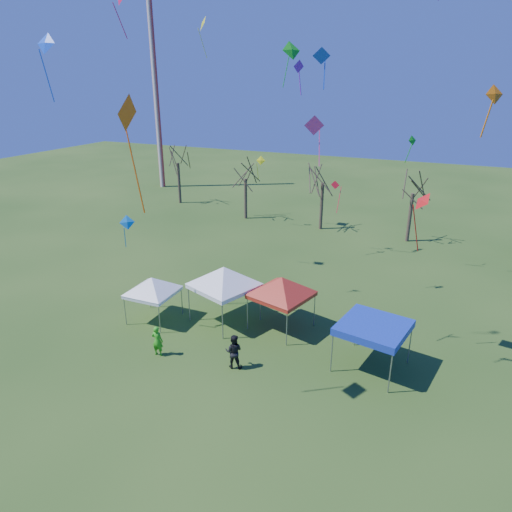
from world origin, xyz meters
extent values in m
plane|color=#264616|center=(0.00, 0.00, 0.00)|extent=(140.00, 140.00, 0.00)
cylinder|color=silver|center=(-28.00, 34.00, 12.50)|extent=(0.70, 0.70, 25.00)
cylinder|color=#3D2D21|center=(-20.85, 27.38, 2.39)|extent=(0.32, 0.32, 4.78)
cylinder|color=#3D2D21|center=(-10.77, 24.65, 2.14)|extent=(0.32, 0.32, 4.28)
cylinder|color=#3D2D21|center=(-2.37, 24.38, 2.32)|extent=(0.32, 0.32, 4.64)
cylinder|color=#3D2D21|center=(6.03, 24.04, 2.24)|extent=(0.32, 0.32, 4.49)
cylinder|color=gray|center=(-7.66, 1.01, 0.88)|extent=(0.05, 0.05, 1.76)
cylinder|color=gray|center=(-7.70, 3.48, 0.88)|extent=(0.05, 0.05, 1.76)
cylinder|color=gray|center=(-5.20, 1.05, 0.88)|extent=(0.05, 0.05, 1.76)
cylinder|color=gray|center=(-5.24, 3.52, 0.88)|extent=(0.05, 0.05, 1.76)
cube|color=white|center=(-6.45, 2.27, 1.87)|extent=(2.69, 2.69, 0.21)
pyramid|color=white|center=(-6.45, 2.27, 2.85)|extent=(3.73, 3.73, 0.88)
cylinder|color=gray|center=(-4.42, 3.08, 1.11)|extent=(0.07, 0.07, 2.21)
cylinder|color=gray|center=(-3.34, 5.97, 1.11)|extent=(0.07, 0.07, 2.21)
cylinder|color=gray|center=(-1.52, 1.99, 1.11)|extent=(0.07, 0.07, 2.21)
cylinder|color=gray|center=(-0.44, 4.89, 1.11)|extent=(0.07, 0.07, 2.21)
cube|color=white|center=(-2.43, 3.98, 2.34)|extent=(4.27, 4.27, 0.27)
pyramid|color=white|center=(-2.43, 3.98, 3.58)|extent=(4.39, 4.39, 1.11)
cylinder|color=gray|center=(-0.69, 3.56, 1.02)|extent=(0.06, 0.06, 2.04)
cylinder|color=gray|center=(0.05, 6.32, 1.02)|extent=(0.06, 0.06, 2.04)
cylinder|color=gray|center=(2.07, 2.82, 1.02)|extent=(0.06, 0.06, 2.04)
cylinder|color=gray|center=(2.81, 5.58, 1.02)|extent=(0.06, 0.06, 2.04)
cube|color=#A51D10|center=(1.06, 4.57, 2.16)|extent=(3.75, 3.75, 0.24)
pyramid|color=#A51D10|center=(1.06, 4.57, 3.30)|extent=(4.18, 4.18, 1.02)
cylinder|color=gray|center=(5.01, 1.44, 1.08)|extent=(0.06, 0.06, 2.15)
cylinder|color=gray|center=(5.55, 4.40, 1.08)|extent=(0.06, 0.06, 2.15)
cylinder|color=gray|center=(7.97, 0.89, 1.08)|extent=(0.06, 0.06, 2.15)
cylinder|color=gray|center=(8.51, 3.86, 1.08)|extent=(0.06, 0.06, 2.15)
cube|color=#0F2AA2|center=(6.76, 2.65, 2.28)|extent=(3.76, 3.76, 0.26)
cube|color=#0F2AA2|center=(6.76, 2.65, 2.47)|extent=(3.76, 3.76, 0.13)
imported|color=green|center=(-3.95, -0.91, 0.87)|extent=(0.68, 0.49, 1.75)
imported|color=black|center=(0.30, -0.23, 0.94)|extent=(1.06, 0.92, 1.88)
cone|color=#189316|center=(6.14, 16.98, 9.91)|extent=(0.67, 0.75, 0.72)
cube|color=#189316|center=(5.99, 16.79, 9.01)|extent=(0.44, 0.36, 1.46)
cone|color=red|center=(0.50, 17.91, 6.00)|extent=(0.75, 0.23, 0.74)
cube|color=red|center=(0.89, 17.88, 4.79)|extent=(0.11, 0.82, 2.06)
cone|color=#D0D616|center=(-12.53, 19.99, 18.48)|extent=(1.37, 1.45, 1.29)
cube|color=#D0D616|center=(-12.75, 20.25, 16.95)|extent=(0.58, 0.50, 2.41)
cone|color=#137DD2|center=(-6.62, 0.83, 6.71)|extent=(0.88, 0.85, 0.77)
cube|color=#137DD2|center=(-6.77, 0.70, 5.87)|extent=(0.32, 0.35, 1.28)
cone|color=#EE3588|center=(2.99, 3.26, 11.98)|extent=(0.95, 0.57, 0.94)
cube|color=#EE3588|center=(3.26, 3.37, 10.93)|extent=(0.28, 0.59, 1.65)
cone|color=yellow|center=(-8.15, 22.60, 6.66)|extent=(0.91, 0.33, 0.89)
cube|color=yellow|center=(-8.46, 22.56, 5.62)|extent=(0.14, 0.66, 1.65)
cone|color=#FF5B0D|center=(-1.76, -4.30, 12.87)|extent=(0.62, 1.41, 1.35)
cube|color=#FF5B0D|center=(-1.80, -4.06, 10.81)|extent=(0.53, 0.13, 3.46)
cone|color=blue|center=(3.89, 0.91, 14.87)|extent=(0.79, 0.57, 0.65)
cube|color=blue|center=(4.03, 0.95, 14.15)|extent=(0.13, 0.34, 1.09)
cone|color=red|center=(8.10, 4.91, 8.49)|extent=(1.17, 1.27, 0.87)
cube|color=red|center=(7.94, 5.15, 7.00)|extent=(0.55, 0.37, 2.46)
cone|color=blue|center=(-12.55, 2.61, 15.87)|extent=(1.28, 0.64, 1.19)
cube|color=blue|center=(-12.81, 2.61, 14.15)|extent=(0.06, 0.57, 2.82)
cone|color=purple|center=(0.06, 9.18, 14.69)|extent=(0.58, 0.73, 0.75)
cube|color=purple|center=(0.14, 9.30, 13.80)|extent=(0.30, 0.22, 1.41)
cube|color=red|center=(-12.13, 8.67, 17.54)|extent=(0.41, 0.73, 2.10)
cone|color=#19A218|center=(-2.88, 16.02, 15.97)|extent=(1.56, 1.65, 1.37)
cube|color=#19A218|center=(-3.15, 15.70, 14.50)|extent=(0.70, 0.60, 2.20)
cone|color=orange|center=(10.31, 1.90, 13.48)|extent=(0.79, 0.70, 0.74)
cube|color=orange|center=(10.18, 1.80, 12.59)|extent=(0.25, 0.31, 1.40)
camera|label=1|loc=(9.54, -18.06, 14.00)|focal=32.00mm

